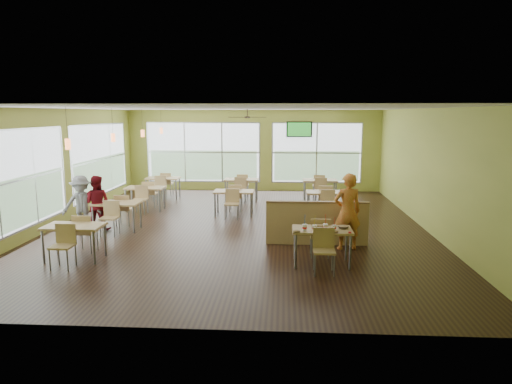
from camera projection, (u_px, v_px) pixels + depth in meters
The scene contains 20 objects.
room at pixel (239, 169), 12.20m from camera, with size 12.00×12.04×3.20m.
window_bays at pixel (170, 161), 15.41m from camera, with size 9.24×10.24×2.38m.
main_table at pixel (322, 235), 9.30m from camera, with size 1.22×1.52×0.87m.
half_wall_divider at pixel (317, 223), 10.74m from camera, with size 2.40×0.14×1.04m.
dining_tables at pixel (211, 193), 14.11m from camera, with size 6.92×8.72×0.87m.
pendant_lights at pixel (128, 135), 12.91m from camera, with size 0.11×7.31×0.86m.
ceiling_fan at pixel (247, 117), 14.92m from camera, with size 1.25×1.25×0.29m.
tv_backwall at pixel (299, 129), 17.75m from camera, with size 1.00×0.07×0.60m.
man_plaid at pixel (347, 212), 10.29m from camera, with size 0.64×0.42×1.76m, color red.
patron_maroon at pixel (96, 203), 12.02m from camera, with size 0.71×0.55×1.46m, color maroon.
patron_grey at pixel (82, 204), 11.79m from camera, with size 0.97×0.56×1.50m, color slate.
cup_blue at pixel (305, 227), 9.09m from camera, with size 0.10×0.10×0.37m.
cup_yellow at pixel (315, 228), 9.06m from camera, with size 0.10×0.10×0.36m.
cup_red_near at pixel (325, 227), 9.13m from camera, with size 0.10×0.10×0.37m.
cup_red_far at pixel (334, 228), 9.13m from camera, with size 0.09×0.09×0.31m.
food_basket at pixel (343, 227), 9.31m from camera, with size 0.23×0.23×0.05m.
ketchup_cup at pixel (350, 232), 8.95m from camera, with size 0.06×0.06×0.02m, color #A90E0E.
wrapper_left at pixel (296, 231), 9.02m from camera, with size 0.16×0.14×0.04m, color #A4834F.
wrapper_mid at pixel (320, 226), 9.41m from camera, with size 0.22×0.20×0.06m, color #A4834F.
wrapper_right at pixel (335, 231), 9.02m from camera, with size 0.15×0.14×0.04m, color #A4834F.
Camera 1 is at (1.20, -12.08, 3.08)m, focal length 32.00 mm.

